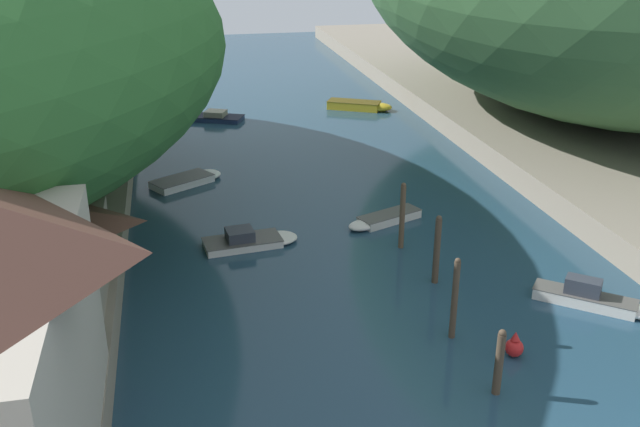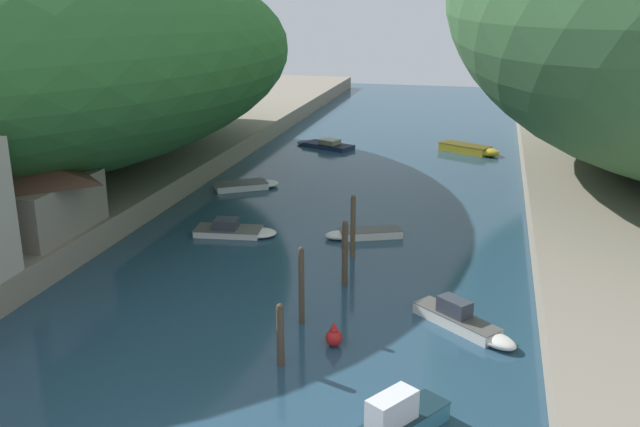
% 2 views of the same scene
% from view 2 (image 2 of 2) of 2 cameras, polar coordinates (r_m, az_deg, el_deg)
% --- Properties ---
extents(water_surface, '(130.00, 130.00, 0.00)m').
position_cam_2_polar(water_surface, '(49.52, 2.35, 0.67)').
color(water_surface, '#234256').
rests_on(water_surface, ground).
extents(left_bank, '(22.00, 120.00, 1.58)m').
position_cam_2_polar(left_bank, '(58.11, -20.39, 2.94)').
color(left_bank, gray).
rests_on(left_bank, ground).
extents(hillside_left, '(36.48, 51.08, 16.41)m').
position_cam_2_polar(hillside_left, '(57.51, -22.15, 11.74)').
color(hillside_left, '#2D662D').
rests_on(hillside_left, left_bank).
extents(boathouse_shed, '(7.69, 7.21, 4.40)m').
position_cam_2_polar(boathouse_shed, '(42.28, -23.20, 1.70)').
color(boathouse_shed, gray).
rests_on(boathouse_shed, left_bank).
extents(boat_open_rowboat, '(5.93, 4.25, 0.72)m').
position_cam_2_polar(boat_open_rowboat, '(66.59, 12.05, 5.04)').
color(boat_open_rowboat, gold).
rests_on(boat_open_rowboat, water_surface).
extents(boat_small_dinghy, '(4.95, 4.35, 1.26)m').
position_cam_2_polar(boat_small_dinghy, '(32.30, 11.52, -8.53)').
color(boat_small_dinghy, silver).
rests_on(boat_small_dinghy, water_surface).
extents(boat_far_upstream, '(4.81, 2.95, 0.49)m').
position_cam_2_polar(boat_far_upstream, '(43.07, 3.33, -1.63)').
color(boat_far_upstream, silver).
rests_on(boat_far_upstream, water_surface).
extents(boat_near_quay, '(5.16, 2.34, 0.98)m').
position_cam_2_polar(boat_near_quay, '(43.76, -6.75, -1.34)').
color(boat_near_quay, silver).
rests_on(boat_near_quay, water_surface).
extents(boat_far_right_bank, '(6.30, 4.23, 0.84)m').
position_cam_2_polar(boat_far_right_bank, '(67.69, 0.28, 5.55)').
color(boat_far_right_bank, navy).
rests_on(boat_far_right_bank, water_surface).
extents(boat_mid_channel, '(5.07, 4.11, 0.49)m').
position_cam_2_polar(boat_mid_channel, '(53.93, -5.75, 2.29)').
color(boat_mid_channel, white).
rests_on(boat_mid_channel, water_surface).
extents(mooring_post_nearest, '(0.31, 0.31, 2.68)m').
position_cam_2_polar(mooring_post_nearest, '(28.58, -3.18, -9.64)').
color(mooring_post_nearest, '#4C3D2D').
rests_on(mooring_post_nearest, water_surface).
extents(mooring_post_second, '(0.26, 0.26, 3.63)m').
position_cam_2_polar(mooring_post_second, '(31.77, -1.49, -5.76)').
color(mooring_post_second, '#4C3D2D').
rests_on(mooring_post_second, water_surface).
extents(mooring_post_middle, '(0.30, 0.30, 3.44)m').
position_cam_2_polar(mooring_post_middle, '(35.80, 2.01, -3.17)').
color(mooring_post_middle, '#4C3D2D').
rests_on(mooring_post_middle, water_surface).
extents(mooring_post_fourth, '(0.28, 0.28, 3.61)m').
position_cam_2_polar(mooring_post_fourth, '(39.55, 2.65, -0.99)').
color(mooring_post_fourth, brown).
rests_on(mooring_post_fourth, water_surface).
extents(channel_buoy_near, '(0.73, 0.73, 1.09)m').
position_cam_2_polar(channel_buoy_near, '(30.40, 1.13, -9.81)').
color(channel_buoy_near, red).
rests_on(channel_buoy_near, water_surface).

